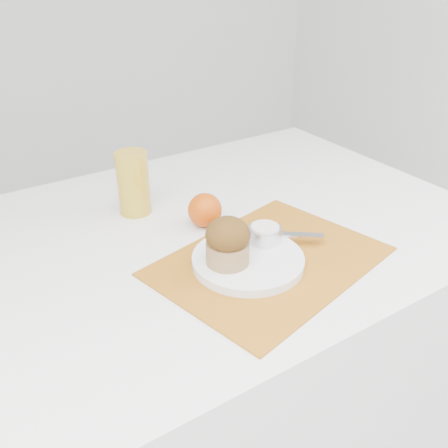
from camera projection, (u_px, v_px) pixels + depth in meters
table at (201, 364)px, 1.21m from camera, size 1.20×0.80×0.75m
placemat at (270, 261)px, 0.92m from camera, size 0.46×0.38×0.00m
plate at (248, 260)px, 0.91m from camera, size 0.22×0.22×0.02m
ramekin at (265, 234)px, 0.95m from camera, size 0.07×0.07×0.03m
cream at (265, 228)px, 0.94m from camera, size 0.06×0.06×0.01m
raspberry_near at (236, 236)px, 0.95m from camera, size 0.02×0.02×0.02m
raspberry_far at (249, 236)px, 0.95m from camera, size 0.02×0.02×0.02m
butter_knife at (273, 234)px, 0.97m from camera, size 0.16×0.13×0.00m
orange at (205, 210)px, 1.03m from camera, size 0.07×0.07×0.07m
juice_glass at (133, 183)px, 1.06m from camera, size 0.08×0.08×0.14m
muffin at (228, 241)px, 0.87m from camera, size 0.10×0.10×0.09m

